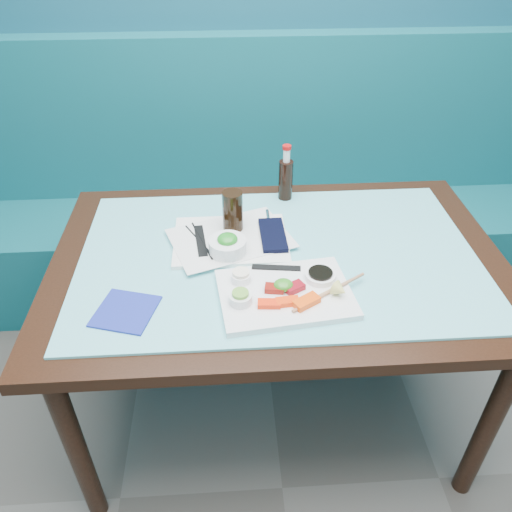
{
  "coord_description": "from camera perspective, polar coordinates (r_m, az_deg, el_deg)",
  "views": [
    {
      "loc": [
        -0.15,
        0.22,
        1.68
      ],
      "look_at": [
        -0.07,
        1.39,
        0.8
      ],
      "focal_mm": 35.0,
      "sensor_mm": 36.0,
      "label": 1
    }
  ],
  "objects": [
    {
      "name": "blue_napkin",
      "position": [
        1.39,
        -14.69,
        -6.12
      ],
      "size": [
        0.19,
        0.19,
        0.01
      ],
      "primitive_type": "cube",
      "rotation": [
        0.0,
        0.0,
        -0.29
      ],
      "color": "navy",
      "rests_on": "glass_top"
    },
    {
      "name": "cola_bottle_cap",
      "position": [
        1.74,
        3.56,
        12.3
      ],
      "size": [
        0.04,
        0.04,
        0.01
      ],
      "primitive_type": "cylinder",
      "rotation": [
        0.0,
        0.0,
        0.21
      ],
      "color": "#B80B0B",
      "rests_on": "cola_bottle_neck"
    },
    {
      "name": "soy_dish",
      "position": [
        1.43,
        7.35,
        -2.28
      ],
      "size": [
        0.1,
        0.1,
        0.02
      ],
      "primitive_type": "cylinder",
      "rotation": [
        0.0,
        0.0,
        0.21
      ],
      "color": "white",
      "rests_on": "sashimi_plate"
    },
    {
      "name": "ramekin_ginger",
      "position": [
        1.41,
        -1.73,
        -2.46
      ],
      "size": [
        0.06,
        0.06,
        0.02
      ],
      "primitive_type": "cylinder",
      "rotation": [
        0.0,
        0.0,
        -0.18
      ],
      "color": "white",
      "rests_on": "sashimi_plate"
    },
    {
      "name": "sashimi_plate",
      "position": [
        1.39,
        3.36,
        -4.36
      ],
      "size": [
        0.39,
        0.3,
        0.02
      ],
      "primitive_type": "cube",
      "rotation": [
        0.0,
        0.0,
        0.12
      ],
      "color": "white",
      "rests_on": "glass_top"
    },
    {
      "name": "seaweed_garnish",
      "position": [
        1.38,
        3.14,
        -3.34
      ],
      "size": [
        0.07,
        0.07,
        0.03
      ],
      "primitive_type": "ellipsoid",
      "rotation": [
        0.0,
        0.0,
        0.37
      ],
      "color": "#31821E",
      "rests_on": "sashimi_plate"
    },
    {
      "name": "wooden_chopstick_a",
      "position": [
        1.38,
        7.99,
        -4.14
      ],
      "size": [
        0.18,
        0.11,
        0.01
      ],
      "primitive_type": "cylinder",
      "rotation": [
        1.57,
        0.0,
        -1.03
      ],
      "color": "#9E7A4A",
      "rests_on": "sashimi_plate"
    },
    {
      "name": "navy_pouch",
      "position": [
        1.59,
        1.93,
        2.42
      ],
      "size": [
        0.08,
        0.18,
        0.01
      ],
      "primitive_type": "cube",
      "rotation": [
        0.0,
        0.0,
        0.02
      ],
      "color": "black",
      "rests_on": "serving_tray"
    },
    {
      "name": "lemon_wedge",
      "position": [
        1.37,
        9.61,
        -3.88
      ],
      "size": [
        0.06,
        0.06,
        0.04
      ],
      "primitive_type": "cone",
      "rotation": [
        1.57,
        0.0,
        0.72
      ],
      "color": "#E1D76A",
      "rests_on": "sashimi_plate"
    },
    {
      "name": "paper_placemat",
      "position": [
        1.59,
        -2.92,
        2.06
      ],
      "size": [
        0.43,
        0.36,
        0.0
      ],
      "primitive_type": "cube",
      "rotation": [
        0.0,
        0.0,
        0.34
      ],
      "color": "silver",
      "rests_on": "serving_tray"
    },
    {
      "name": "soy_fill",
      "position": [
        1.42,
        7.39,
        -1.91
      ],
      "size": [
        0.07,
        0.07,
        0.01
      ],
      "primitive_type": "cylinder",
      "rotation": [
        0.0,
        0.0,
        0.01
      ],
      "color": "black",
      "rests_on": "soy_dish"
    },
    {
      "name": "salmon_right",
      "position": [
        1.34,
        5.78,
        -5.21
      ],
      "size": [
        0.08,
        0.07,
        0.02
      ],
      "primitive_type": "cube",
      "rotation": [
        0.0,
        0.0,
        0.55
      ],
      "color": "#FF4C0A",
      "rests_on": "sashimi_plate"
    },
    {
      "name": "dining_table",
      "position": [
        1.6,
        2.48,
        -2.45
      ],
      "size": [
        1.4,
        0.9,
        0.75
      ],
      "color": "black",
      "rests_on": "ground"
    },
    {
      "name": "black_chopstick_b",
      "position": [
        1.58,
        -6.21,
        1.78
      ],
      "size": [
        0.07,
        0.21,
        0.01
      ],
      "primitive_type": "cylinder",
      "rotation": [
        1.57,
        0.0,
        0.32
      ],
      "color": "black",
      "rests_on": "serving_tray"
    },
    {
      "name": "salmon_mid",
      "position": [
        1.34,
        3.62,
        -5.23
      ],
      "size": [
        0.06,
        0.04,
        0.02
      ],
      "primitive_type": "cube",
      "rotation": [
        0.0,
        0.0,
        0.09
      ],
      "color": "#FF390A",
      "rests_on": "sashimi_plate"
    },
    {
      "name": "cola_glass",
      "position": [
        1.6,
        -2.68,
        5.15
      ],
      "size": [
        0.08,
        0.08,
        0.13
      ],
      "primitive_type": "cylinder",
      "rotation": [
        0.0,
        0.0,
        0.32
      ],
      "color": "black",
      "rests_on": "serving_tray"
    },
    {
      "name": "wooden_chopstick_b",
      "position": [
        1.38,
        8.4,
        -4.08
      ],
      "size": [
        0.23,
        0.15,
        0.01
      ],
      "primitive_type": "cylinder",
      "rotation": [
        1.57,
        0.0,
        -1.0
      ],
      "color": "#9D6A49",
      "rests_on": "sashimi_plate"
    },
    {
      "name": "tuna_right",
      "position": [
        1.38,
        4.39,
        -3.61
      ],
      "size": [
        0.06,
        0.06,
        0.02
      ],
      "primitive_type": "cube",
      "rotation": [
        0.0,
        0.0,
        0.51
      ],
      "color": "maroon",
      "rests_on": "sashimi_plate"
    },
    {
      "name": "seaweed_salad",
      "position": [
        1.5,
        -3.29,
        1.93
      ],
      "size": [
        0.08,
        0.08,
        0.03
      ],
      "primitive_type": "ellipsoid",
      "rotation": [
        0.0,
        0.0,
        0.27
      ],
      "color": "#1D801F",
      "rests_on": "seaweed_bowl"
    },
    {
      "name": "ramekin_wasabi",
      "position": [
        1.34,
        -1.78,
        -4.86
      ],
      "size": [
        0.08,
        0.08,
        0.03
      ],
      "primitive_type": "cylinder",
      "rotation": [
        0.0,
        0.0,
        0.44
      ],
      "color": "white",
      "rests_on": "sashimi_plate"
    },
    {
      "name": "cola_bottle_body",
      "position": [
        1.8,
        3.41,
        8.67
      ],
      "size": [
        0.07,
        0.07,
        0.14
      ],
      "primitive_type": "cylinder",
      "rotation": [
        0.0,
        0.0,
        -0.42
      ],
      "color": "black",
      "rests_on": "glass_top"
    },
    {
      "name": "seaweed_bowl",
      "position": [
        1.52,
        -3.25,
        1.11
      ],
      "size": [
        0.15,
        0.15,
        0.05
      ],
      "primitive_type": "cylinder",
      "rotation": [
        0.0,
        0.0,
        0.37
      ],
      "color": "white",
      "rests_on": "serving_tray"
    },
    {
      "name": "ginger_fill",
      "position": [
        1.4,
        -1.74,
        -1.93
      ],
      "size": [
        0.06,
        0.06,
        0.01
      ],
      "primitive_type": "cylinder",
      "rotation": [
        0.0,
        0.0,
        0.32
      ],
      "color": "#F7E9CB",
      "rests_on": "ramekin_ginger"
    },
    {
      "name": "chopstick_sleeve",
      "position": [
        1.46,
        2.33,
        -1.33
      ],
      "size": [
        0.14,
        0.04,
        0.0
      ],
      "primitive_type": "cube",
      "rotation": [
        0.0,
        0.0,
        -0.13
      ],
      "color": "black",
      "rests_on": "sashimi_plate"
    },
    {
      "name": "salmon_left",
      "position": [
        1.33,
        1.5,
        -5.48
      ],
      "size": [
        0.06,
        0.03,
        0.01
      ],
      "primitive_type": "cube",
      "rotation": [
        0.0,
        0.0,
        -0.08
      ],
      "color": "#FF2D0A",
      "rests_on": "sashimi_plate"
    },
    {
      "name": "fork",
      "position": [
        1.68,
        1.4,
        4.4
      ],
      "size": [
        0.01,
        0.09,
        0.01
      ],
      "primitive_type": "cylinder",
      "rotation": [
        1.57,
        0.0,
        -0.01
      ],
      "color": "white",
      "rests_on": "serving_tray"
    },
    {
      "name": "glass_top",
      "position": [
        1.55,
        2.57,
        0.05
      ],
      "size": [
        1.22,
        0.76,
        0.01
      ],
      "primitive_type": "cube",
      "color": "#66C4CC",
      "rests_on": "dining_table"
    },
    {
      "name": "tray_sleeve",
      "position": [
        1.58,
        -6.35,
        1.76
      ],
      "size": [
        0.05,
        0.17,
        0.0
      ],
      "primitive_type": "cube",
      "rotation": [
        0.0,
        0.0,
        0.12
      ],
      "color": "black",
      "rests_on": "serving_tray"
    },
    {
      "name": "tuna_left",
      "position": [
        1.38,
        2.12,
        -3.72
      ],
      "size": [
        0.06,
        0.04,
        0.02
      ],
      "primitive_type": "cube",
      "rotation": [
        0.0,
        0.0,
        -0.17
      ],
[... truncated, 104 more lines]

